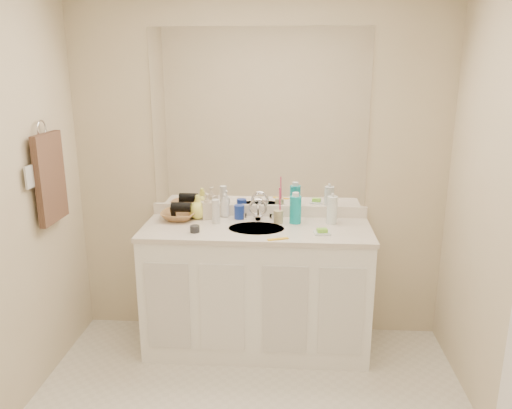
{
  "coord_description": "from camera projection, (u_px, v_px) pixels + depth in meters",
  "views": [
    {
      "loc": [
        0.21,
        -2.11,
        1.91
      ],
      "look_at": [
        0.0,
        0.97,
        1.05
      ],
      "focal_mm": 35.0,
      "sensor_mm": 36.0,
      "label": 1
    }
  ],
  "objects": [
    {
      "name": "wall_back",
      "position": [
        259.0,
        171.0,
        3.49
      ],
      "size": [
        2.6,
        0.02,
        2.4
      ],
      "primitive_type": "cube",
      "color": "beige",
      "rests_on": "floor"
    },
    {
      "name": "toothbrush",
      "position": [
        280.0,
        202.0,
        3.36
      ],
      "size": [
        0.02,
        0.04,
        0.2
      ],
      "primitive_type": "cylinder",
      "rotation": [
        0.14,
        0.0,
        -0.18
      ],
      "color": "#D83968",
      "rests_on": "tan_cup"
    },
    {
      "name": "hand_towel",
      "position": [
        50.0,
        178.0,
        3.05
      ],
      "size": [
        0.04,
        0.32,
        0.55
      ],
      "primitive_type": "cube",
      "color": "#35241C",
      "rests_on": "towel_ring"
    },
    {
      "name": "extra_white_bottle",
      "position": [
        216.0,
        211.0,
        3.37
      ],
      "size": [
        0.06,
        0.06,
        0.17
      ],
      "primitive_type": "cylinder",
      "rotation": [
        0.0,
        0.0,
        -0.18
      ],
      "color": "silver",
      "rests_on": "countertop"
    },
    {
      "name": "countertop",
      "position": [
        257.0,
        229.0,
        3.31
      ],
      "size": [
        1.52,
        0.57,
        0.03
      ],
      "primitive_type": "cube",
      "color": "silver",
      "rests_on": "vanity_cabinet"
    },
    {
      "name": "backsplash",
      "position": [
        259.0,
        210.0,
        3.55
      ],
      "size": [
        1.52,
        0.03,
        0.08
      ],
      "primitive_type": "cube",
      "color": "silver",
      "rests_on": "countertop"
    },
    {
      "name": "wicker_basket",
      "position": [
        179.0,
        215.0,
        3.46
      ],
      "size": [
        0.25,
        0.25,
        0.06
      ],
      "primitive_type": "imported",
      "rotation": [
        0.0,
        0.0,
        -0.02
      ],
      "color": "olive",
      "rests_on": "countertop"
    },
    {
      "name": "clear_pump_bottle",
      "position": [
        332.0,
        210.0,
        3.37
      ],
      "size": [
        0.09,
        0.09,
        0.19
      ],
      "primitive_type": "cylinder",
      "rotation": [
        0.0,
        0.0,
        0.29
      ],
      "color": "white",
      "rests_on": "countertop"
    },
    {
      "name": "soap_dish",
      "position": [
        322.0,
        233.0,
        3.17
      ],
      "size": [
        0.11,
        0.09,
        0.01
      ],
      "primitive_type": "cube",
      "rotation": [
        0.0,
        0.0,
        0.1
      ],
      "color": "silver",
      "rests_on": "countertop"
    },
    {
      "name": "tan_cup",
      "position": [
        278.0,
        217.0,
        3.39
      ],
      "size": [
        0.08,
        0.08,
        0.09
      ],
      "primitive_type": "cylinder",
      "rotation": [
        0.0,
        0.0,
        0.38
      ],
      "color": "tan",
      "rests_on": "countertop"
    },
    {
      "name": "mouthwash_bottle",
      "position": [
        295.0,
        210.0,
        3.37
      ],
      "size": [
        0.1,
        0.1,
        0.19
      ],
      "primitive_type": "cylinder",
      "rotation": [
        0.0,
        0.0,
        -0.36
      ],
      "color": "#0EA0AE",
      "rests_on": "countertop"
    },
    {
      "name": "soap_bottle_white",
      "position": [
        225.0,
        205.0,
        3.52
      ],
      "size": [
        0.07,
        0.07,
        0.17
      ],
      "primitive_type": "imported",
      "rotation": [
        0.0,
        0.0,
        0.04
      ],
      "color": "white",
      "rests_on": "countertop"
    },
    {
      "name": "vanity_cabinet",
      "position": [
        256.0,
        290.0,
        3.43
      ],
      "size": [
        1.5,
        0.55,
        0.85
      ],
      "primitive_type": "cube",
      "color": "white",
      "rests_on": "floor"
    },
    {
      "name": "orange_comb",
      "position": [
        278.0,
        239.0,
        3.07
      ],
      "size": [
        0.14,
        0.07,
        0.01
      ],
      "primitive_type": "cube",
      "rotation": [
        0.0,
        0.0,
        0.34
      ],
      "color": "gold",
      "rests_on": "countertop"
    },
    {
      "name": "blue_mug",
      "position": [
        239.0,
        212.0,
        3.48
      ],
      "size": [
        0.09,
        0.09,
        0.1
      ],
      "primitive_type": "cylinder",
      "rotation": [
        0.0,
        0.0,
        -0.22
      ],
      "color": "navy",
      "rests_on": "countertop"
    },
    {
      "name": "switch_plate",
      "position": [
        29.0,
        177.0,
        2.85
      ],
      "size": [
        0.01,
        0.08,
        0.13
      ],
      "primitive_type": "cube",
      "color": "silver",
      "rests_on": "wall_left"
    },
    {
      "name": "hair_dryer",
      "position": [
        181.0,
        207.0,
        3.45
      ],
      "size": [
        0.14,
        0.07,
        0.07
      ],
      "primitive_type": "cylinder",
      "rotation": [
        0.0,
        1.57,
        0.01
      ],
      "color": "black",
      "rests_on": "wicker_basket"
    },
    {
      "name": "soap_bottle_yellow",
      "position": [
        198.0,
        207.0,
        3.48
      ],
      "size": [
        0.16,
        0.16,
        0.17
      ],
      "primitive_type": "imported",
      "rotation": [
        0.0,
        0.0,
        -0.28
      ],
      "color": "#F8F760",
      "rests_on": "countertop"
    },
    {
      "name": "towel_ring",
      "position": [
        41.0,
        129.0,
        2.97
      ],
      "size": [
        0.01,
        0.11,
        0.11
      ],
      "primitive_type": "torus",
      "rotation": [
        0.0,
        1.57,
        0.0
      ],
      "color": "silver",
      "rests_on": "wall_left"
    },
    {
      "name": "green_soap",
      "position": [
        322.0,
        230.0,
        3.17
      ],
      "size": [
        0.07,
        0.06,
        0.02
      ],
      "primitive_type": "cube",
      "rotation": [
        0.0,
        0.0,
        0.19
      ],
      "color": "#78CE32",
      "rests_on": "soap_dish"
    },
    {
      "name": "sink_basin",
      "position": [
        256.0,
        230.0,
        3.29
      ],
      "size": [
        0.37,
        0.37,
        0.02
      ],
      "primitive_type": "cylinder",
      "color": "beige",
      "rests_on": "countertop"
    },
    {
      "name": "soap_bottle_cream",
      "position": [
        207.0,
        206.0,
        3.48
      ],
      "size": [
        0.11,
        0.11,
        0.18
      ],
      "primitive_type": "imported",
      "rotation": [
        0.0,
        0.0,
        0.42
      ],
      "color": "beige",
      "rests_on": "countertop"
    },
    {
      "name": "dark_jar",
      "position": [
        195.0,
        229.0,
        3.2
      ],
      "size": [
        0.07,
        0.07,
        0.04
      ],
      "primitive_type": "cylinder",
      "rotation": [
        0.0,
        0.0,
        -0.06
      ],
      "color": "#222327",
      "rests_on": "countertop"
    },
    {
      "name": "mirror",
      "position": [
        259.0,
        120.0,
        3.38
      ],
      "size": [
        1.48,
        0.01,
        1.2
      ],
      "primitive_type": "cube",
      "color": "white",
      "rests_on": "wall_back"
    },
    {
      "name": "faucet",
      "position": [
        258.0,
        212.0,
        3.45
      ],
      "size": [
        0.02,
        0.02,
        0.11
      ],
      "primitive_type": "cylinder",
      "color": "silver",
      "rests_on": "countertop"
    }
  ]
}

